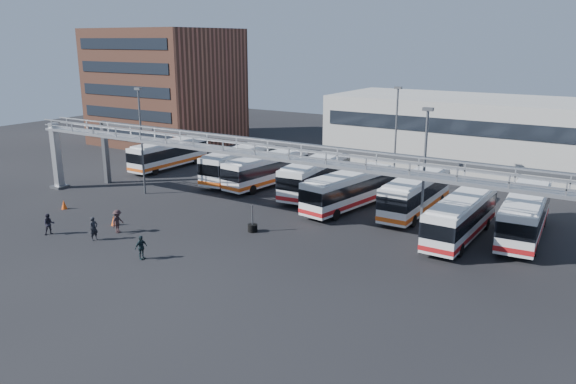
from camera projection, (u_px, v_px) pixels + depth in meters
The scene contains 22 objects.
ground at pixel (222, 251), 39.90m from camera, with size 140.00×140.00×0.00m, color black.
gantry at pixel (268, 160), 43.24m from camera, with size 51.40×5.15×7.10m.
apartment_building at pixel (166, 87), 79.79m from camera, with size 18.00×15.00×16.00m, color brown.
warehouse at pixel (515, 135), 63.65m from camera, with size 42.00×14.00×8.00m, color #9E9E99.
light_pole_left at pixel (141, 135), 53.17m from camera, with size 0.70×0.35×10.21m.
light_pole_mid at pixel (424, 174), 37.91m from camera, with size 0.70×0.35×10.21m.
light_pole_back at pixel (396, 134), 54.27m from camera, with size 0.70×0.35×10.21m.
bus_0 at pixel (169, 153), 64.93m from camera, with size 2.55×10.62×3.22m.
bus_2 at pixel (239, 163), 59.49m from camera, with size 3.54×11.45×3.43m.
bus_3 at pixel (267, 169), 57.06m from camera, with size 3.74×10.92×3.25m.
bus_4 at pixel (316, 175), 54.11m from camera, with size 3.56×11.55×3.46m.
bus_5 at pixel (350, 189), 49.34m from camera, with size 4.30×11.19×3.32m.
bus_6 at pixel (416, 193), 47.97m from camera, with size 2.57×11.06×3.36m.
bus_7 at pixel (461, 217), 41.67m from camera, with size 2.70×10.79×3.26m.
bus_8 at pixel (525, 214), 41.96m from camera, with size 3.37×11.52×3.45m.
pedestrian_a at pixel (94, 229), 41.79m from camera, with size 0.66×0.43×1.80m, color black.
pedestrian_b at pixel (49, 224), 42.99m from camera, with size 0.81×0.63×1.68m, color #201E2A.
pedestrian_c at pixel (118, 221), 43.39m from camera, with size 1.19×0.69×1.85m, color #322123.
pedestrian_d at pixel (141, 248), 38.14m from camera, with size 0.99×0.41×1.69m, color #18272C.
cone_left at pixel (64, 205), 49.63m from camera, with size 0.51×0.51×0.80m, color #DE460C.
cone_right at pixel (114, 220), 45.28m from camera, with size 0.50×0.50×0.79m, color #DE460C.
tire_stack at pixel (253, 227), 43.77m from camera, with size 0.76×0.76×2.16m.
Camera 1 is at (23.94, -29.11, 14.51)m, focal length 35.00 mm.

